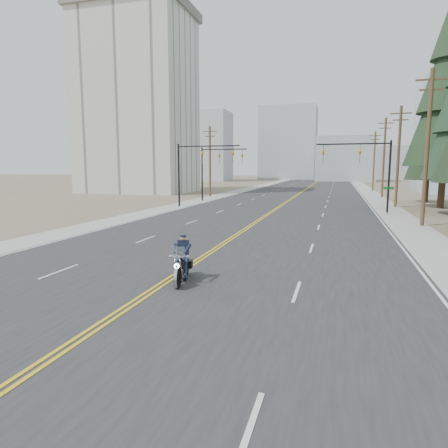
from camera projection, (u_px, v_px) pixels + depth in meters
name	position (u px, v px, depth m)	size (l,w,h in m)	color
ground_plane	(112.00, 318.00, 11.80)	(400.00, 400.00, 0.00)	#776D56
road	(305.00, 190.00, 78.43)	(20.00, 200.00, 0.01)	#303033
sidewalk_left	(248.00, 189.00, 81.56)	(3.00, 200.00, 0.01)	#A5A5A0
sidewalk_right	(367.00, 191.00, 75.29)	(3.00, 200.00, 0.01)	#A5A5A0
traffic_mast_left	(196.00, 162.00, 44.01)	(7.10, 0.26, 7.00)	black
traffic_mast_right	(368.00, 162.00, 39.12)	(7.10, 0.26, 7.00)	black
traffic_mast_far	(214.00, 164.00, 51.72)	(6.10, 0.26, 7.00)	black
street_sign	(388.00, 196.00, 37.16)	(0.90, 0.06, 2.62)	black
utility_pole_b	(427.00, 146.00, 29.44)	(2.20, 0.30, 11.50)	brown
utility_pole_c	(398.00, 155.00, 43.76)	(2.20, 0.30, 11.00)	brown
utility_pole_d	(384.00, 156.00, 58.00)	(2.20, 0.30, 11.50)	brown
utility_pole_e	(374.00, 160.00, 74.21)	(2.20, 0.30, 11.00)	brown
utility_pole_left	(210.00, 160.00, 60.12)	(2.20, 0.30, 10.50)	brown
apartment_block	(138.00, 106.00, 69.66)	(18.00, 14.00, 30.00)	silver
haze_bldg_a	(208.00, 147.00, 129.24)	(14.00, 12.00, 22.00)	#B7BCC6
haze_bldg_b	(345.00, 159.00, 127.61)	(18.00, 14.00, 14.00)	#ADB2B7
haze_bldg_d	(288.00, 144.00, 146.48)	(20.00, 15.00, 26.00)	#ADB2B7
haze_bldg_e	(392.00, 163.00, 146.91)	(14.00, 14.00, 12.00)	#B7BCC6
haze_bldg_f	(182.00, 157.00, 148.02)	(12.00, 12.00, 16.00)	#ADB2B7
motorcyclist	(182.00, 259.00, 15.40)	(1.00, 2.33, 1.82)	black
conifer_far	(429.00, 137.00, 49.66)	(5.32, 5.32, 14.24)	#382619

